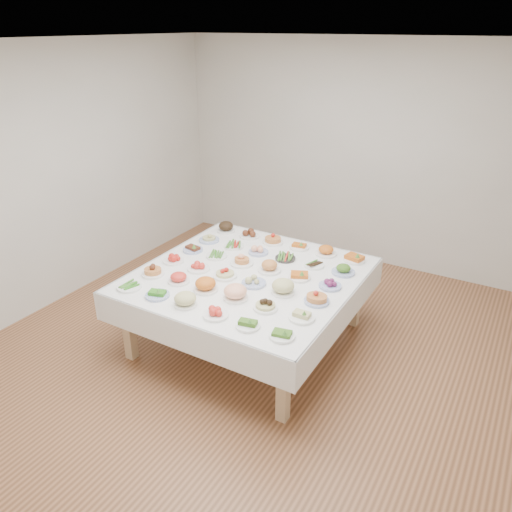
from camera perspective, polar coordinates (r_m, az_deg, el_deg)
The scene contains 38 objects.
room_envelope at distance 4.25m, azimuth 0.58°, elevation 10.23°, with size 5.02×5.02×2.81m.
display_table at distance 4.79m, azimuth -0.91°, elevation -2.84°, with size 2.01×2.01×0.75m.
dish_0 at distance 4.64m, azimuth -14.28°, elevation -3.35°, with size 0.22×0.22×0.05m.
dish_1 at distance 4.45m, azimuth -11.22°, elevation -4.21°, with size 0.21×0.21×0.09m.
dish_2 at distance 4.26m, azimuth -8.09°, elevation -4.97°, with size 0.19×0.19×0.12m.
dish_3 at distance 4.09m, azimuth -4.64°, elevation -6.40°, with size 0.21×0.21×0.09m.
dish_4 at distance 3.95m, azimuth -0.94°, elevation -7.79°, with size 0.19×0.19×0.08m.
dish_5 at distance 3.83m, azimuth 2.99°, elevation -8.81°, with size 0.20×0.20×0.09m.
dish_6 at distance 4.81m, azimuth -11.72°, elevation -1.57°, with size 0.21×0.21×0.12m.
dish_7 at distance 4.64m, azimuth -8.84°, elevation -2.45°, with size 0.20×0.20×0.11m.
dish_8 at distance 4.47m, azimuth -5.79°, elevation -3.27°, with size 0.22×0.22×0.13m.
dish_9 at distance 4.31m, azimuth -2.37°, elevation -4.14°, with size 0.23×0.23×0.14m.
dish_10 at distance 4.17m, azimuth 1.09°, elevation -5.39°, with size 0.22×0.22×0.12m.
dish_11 at distance 4.07m, azimuth 5.25°, elevation -6.76°, with size 0.22×0.22×0.09m.
dish_12 at distance 5.04m, azimuth -9.44°, elevation -0.23°, with size 0.21×0.21×0.10m.
dish_13 at distance 4.85m, azimuth -6.59°, elevation -1.15°, with size 0.22×0.22×0.09m.
dish_14 at distance 4.69m, azimuth -3.57°, elevation -1.79°, with size 0.22×0.22×0.12m.
dish_15 at distance 4.55m, azimuth -0.26°, elevation -2.82°, with size 0.22×0.22×0.09m.
dish_16 at distance 4.40m, azimuth 3.11°, elevation -3.54°, with size 0.20×0.20×0.13m.
dish_17 at distance 4.29m, azimuth 6.97°, elevation -4.60°, with size 0.22×0.22×0.13m.
dish_18 at distance 5.26m, azimuth -7.24°, elevation 0.98°, with size 0.21×0.21×0.10m.
dish_19 at distance 5.11m, azimuth -4.52°, elevation 0.09°, with size 0.21×0.21×0.05m.
dish_20 at distance 4.92m, azimuth -1.63°, elevation -0.33°, with size 0.23×0.23×0.13m.
dish_21 at distance 4.79m, azimuth 1.54°, elevation -1.16°, with size 0.22×0.22×0.12m.
dish_22 at distance 4.67m, azimuth 4.99°, elevation -2.14°, with size 0.21×0.21×0.10m.
dish_23 at distance 4.56m, azimuth 8.48°, elevation -3.13°, with size 0.20×0.20×0.09m.
dish_24 at distance 5.48m, azimuth -5.39°, elevation 2.28°, with size 0.22×0.22×0.13m.
dish_25 at distance 5.32m, azimuth -2.54°, elevation 1.26°, with size 0.23×0.21×0.05m.
dish_26 at distance 5.16m, azimuth 0.28°, elevation 0.71°, with size 0.20×0.20×0.09m.
dish_27 at distance 5.05m, azimuth 3.37°, elevation -0.15°, with size 0.22×0.20×0.05m.
dish_28 at distance 4.93m, azimuth 6.64°, elevation -0.98°, with size 0.20×0.20×0.05m.
dish_29 at distance 4.82m, azimuth 9.96°, elevation -1.43°, with size 0.22×0.22×0.11m.
dish_30 at distance 5.71m, azimuth -3.45°, elevation 3.25°, with size 0.20×0.20×0.11m.
dish_31 at distance 5.56m, azimuth -0.75°, elevation 2.64°, with size 0.22×0.22×0.10m.
dish_32 at distance 5.40m, azimuth 1.95°, elevation 2.06°, with size 0.22×0.22×0.13m.
dish_33 at distance 5.30m, azimuth 4.96°, elevation 1.20°, with size 0.20×0.20×0.09m.
dish_34 at distance 5.18m, azimuth 8.00°, elevation 0.64°, with size 0.22×0.22×0.11m.
dish_35 at distance 5.09m, azimuth 11.19°, elevation -0.14°, with size 0.21×0.21×0.10m.
Camera 1 is at (2.04, -3.57, 2.92)m, focal length 35.00 mm.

